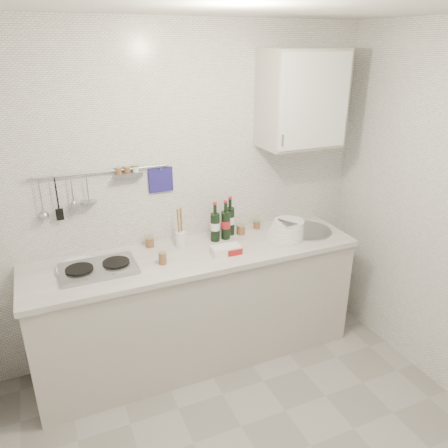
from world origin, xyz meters
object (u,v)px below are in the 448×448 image
object	(u,v)px
plate_stack_sink	(287,230)
wine_bottles	(224,219)
utensil_crock	(180,237)
wall_cabinet	(302,99)
plate_stack_hob	(80,268)

from	to	relation	value
plate_stack_sink	wine_bottles	distance (m)	0.50
wine_bottles	utensil_crock	world-z (taller)	wine_bottles
wall_cabinet	utensil_crock	world-z (taller)	wall_cabinet
wall_cabinet	wine_bottles	xyz separation A→B (m)	(-0.61, 0.04, -0.87)
plate_stack_hob	utensil_crock	world-z (taller)	utensil_crock
wine_bottles	utensil_crock	distance (m)	0.37
plate_stack_hob	wine_bottles	distance (m)	1.11
wine_bottles	utensil_crock	bearing A→B (deg)	-178.71
wall_cabinet	plate_stack_hob	xyz separation A→B (m)	(-1.71, -0.06, -1.02)
plate_stack_hob	plate_stack_sink	size ratio (longest dim) A/B	1.01
plate_stack_sink	utensil_crock	size ratio (longest dim) A/B	1.03
plate_stack_hob	wine_bottles	xyz separation A→B (m)	(1.10, 0.10, 0.14)
wall_cabinet	utensil_crock	bearing A→B (deg)	178.13
utensil_crock	wall_cabinet	bearing A→B (deg)	-1.87
plate_stack_hob	wine_bottles	world-z (taller)	wine_bottles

